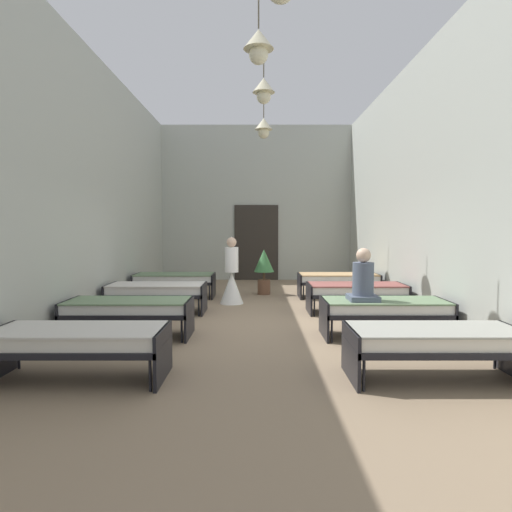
{
  "coord_description": "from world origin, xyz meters",
  "views": [
    {
      "loc": [
        -0.01,
        -7.6,
        1.68
      ],
      "look_at": [
        0.0,
        1.82,
        1.07
      ],
      "focal_mm": 30.66,
      "sensor_mm": 36.0,
      "label": 1
    }
  ],
  "objects_px": {
    "bed_right_row_2": "(356,291)",
    "nurse_near_aisle": "(231,280)",
    "bed_right_row_3": "(338,279)",
    "potted_plant": "(264,266)",
    "bed_left_row_0": "(78,340)",
    "bed_right_row_0": "(434,340)",
    "bed_right_row_1": "(384,308)",
    "bed_left_row_2": "(156,291)",
    "patient_seated_primary": "(363,281)",
    "bed_left_row_3": "(174,279)",
    "bed_left_row_1": "(128,308)"
  },
  "relations": [
    {
      "from": "bed_right_row_2",
      "to": "bed_right_row_3",
      "type": "relative_size",
      "value": 1.0
    },
    {
      "from": "bed_left_row_3",
      "to": "bed_left_row_0",
      "type": "bearing_deg",
      "value": -90.0
    },
    {
      "from": "bed_right_row_3",
      "to": "bed_right_row_1",
      "type": "bearing_deg",
      "value": -90.0
    },
    {
      "from": "bed_right_row_3",
      "to": "potted_plant",
      "type": "xyz_separation_m",
      "value": [
        -1.78,
        0.5,
        0.27
      ]
    },
    {
      "from": "bed_right_row_0",
      "to": "bed_left_row_0",
      "type": "bearing_deg",
      "value": 180.0
    },
    {
      "from": "bed_right_row_2",
      "to": "bed_left_row_3",
      "type": "height_order",
      "value": "same"
    },
    {
      "from": "bed_right_row_0",
      "to": "bed_left_row_2",
      "type": "height_order",
      "value": "same"
    },
    {
      "from": "potted_plant",
      "to": "bed_left_row_2",
      "type": "bearing_deg",
      "value": -131.92
    },
    {
      "from": "potted_plant",
      "to": "bed_left_row_0",
      "type": "bearing_deg",
      "value": -109.17
    },
    {
      "from": "bed_left_row_0",
      "to": "bed_left_row_3",
      "type": "height_order",
      "value": "same"
    },
    {
      "from": "bed_right_row_0",
      "to": "bed_left_row_3",
      "type": "height_order",
      "value": "same"
    },
    {
      "from": "nurse_near_aisle",
      "to": "bed_left_row_0",
      "type": "bearing_deg",
      "value": -16.5
    },
    {
      "from": "bed_right_row_1",
      "to": "nurse_near_aisle",
      "type": "bearing_deg",
      "value": 130.43
    },
    {
      "from": "bed_right_row_1",
      "to": "nurse_near_aisle",
      "type": "xyz_separation_m",
      "value": [
        -2.52,
        2.95,
        0.09
      ]
    },
    {
      "from": "bed_left_row_1",
      "to": "bed_right_row_3",
      "type": "height_order",
      "value": "same"
    },
    {
      "from": "bed_right_row_0",
      "to": "bed_right_row_1",
      "type": "distance_m",
      "value": 1.9
    },
    {
      "from": "bed_right_row_0",
      "to": "bed_right_row_2",
      "type": "xyz_separation_m",
      "value": [
        0.0,
        3.8,
        0.0
      ]
    },
    {
      "from": "bed_right_row_0",
      "to": "patient_seated_primary",
      "type": "distance_m",
      "value": 1.92
    },
    {
      "from": "bed_left_row_2",
      "to": "patient_seated_primary",
      "type": "relative_size",
      "value": 2.37
    },
    {
      "from": "bed_left_row_3",
      "to": "bed_right_row_2",
      "type": "bearing_deg",
      "value": -25.79
    },
    {
      "from": "bed_right_row_0",
      "to": "bed_right_row_3",
      "type": "distance_m",
      "value": 5.7
    },
    {
      "from": "bed_left_row_1",
      "to": "bed_left_row_3",
      "type": "bearing_deg",
      "value": 90.0
    },
    {
      "from": "bed_left_row_2",
      "to": "bed_right_row_2",
      "type": "xyz_separation_m",
      "value": [
        3.93,
        0.0,
        0.0
      ]
    },
    {
      "from": "bed_right_row_0",
      "to": "potted_plant",
      "type": "bearing_deg",
      "value": 105.97
    },
    {
      "from": "bed_right_row_0",
      "to": "bed_right_row_1",
      "type": "xyz_separation_m",
      "value": [
        0.0,
        1.9,
        0.0
      ]
    },
    {
      "from": "bed_right_row_2",
      "to": "patient_seated_primary",
      "type": "bearing_deg",
      "value": -100.12
    },
    {
      "from": "bed_left_row_2",
      "to": "bed_right_row_3",
      "type": "distance_m",
      "value": 4.37
    },
    {
      "from": "bed_left_row_1",
      "to": "nurse_near_aisle",
      "type": "relative_size",
      "value": 1.28
    },
    {
      "from": "bed_left_row_2",
      "to": "bed_left_row_1",
      "type": "bearing_deg",
      "value": -90.0
    },
    {
      "from": "bed_left_row_2",
      "to": "patient_seated_primary",
      "type": "distance_m",
      "value": 4.11
    },
    {
      "from": "bed_right_row_1",
      "to": "bed_left_row_3",
      "type": "distance_m",
      "value": 5.47
    },
    {
      "from": "bed_left_row_3",
      "to": "nurse_near_aisle",
      "type": "distance_m",
      "value": 1.65
    },
    {
      "from": "bed_left_row_2",
      "to": "bed_left_row_3",
      "type": "distance_m",
      "value": 1.9
    },
    {
      "from": "bed_left_row_2",
      "to": "potted_plant",
      "type": "relative_size",
      "value": 1.67
    },
    {
      "from": "bed_left_row_2",
      "to": "potted_plant",
      "type": "distance_m",
      "value": 3.24
    },
    {
      "from": "bed_right_row_0",
      "to": "bed_left_row_2",
      "type": "distance_m",
      "value": 5.47
    },
    {
      "from": "bed_left_row_3",
      "to": "bed_right_row_3",
      "type": "height_order",
      "value": "same"
    },
    {
      "from": "bed_left_row_2",
      "to": "bed_right_row_3",
      "type": "xyz_separation_m",
      "value": [
        3.93,
        1.9,
        0.0
      ]
    },
    {
      "from": "bed_left_row_3",
      "to": "bed_left_row_1",
      "type": "bearing_deg",
      "value": -90.0
    },
    {
      "from": "bed_left_row_0",
      "to": "bed_right_row_1",
      "type": "relative_size",
      "value": 1.0
    },
    {
      "from": "bed_left_row_2",
      "to": "nurse_near_aisle",
      "type": "xyz_separation_m",
      "value": [
        1.42,
        1.05,
        0.09
      ]
    },
    {
      "from": "bed_left_row_3",
      "to": "bed_right_row_3",
      "type": "xyz_separation_m",
      "value": [
        3.93,
        0.0,
        0.0
      ]
    },
    {
      "from": "bed_right_row_0",
      "to": "bed_right_row_1",
      "type": "height_order",
      "value": "same"
    },
    {
      "from": "bed_right_row_2",
      "to": "patient_seated_primary",
      "type": "height_order",
      "value": "patient_seated_primary"
    },
    {
      "from": "bed_right_row_0",
      "to": "bed_left_row_2",
      "type": "relative_size",
      "value": 1.0
    },
    {
      "from": "bed_left_row_1",
      "to": "potted_plant",
      "type": "bearing_deg",
      "value": 63.37
    },
    {
      "from": "bed_left_row_2",
      "to": "bed_right_row_2",
      "type": "height_order",
      "value": "same"
    },
    {
      "from": "bed_right_row_0",
      "to": "bed_left_row_3",
      "type": "relative_size",
      "value": 1.0
    },
    {
      "from": "bed_right_row_1",
      "to": "patient_seated_primary",
      "type": "xyz_separation_m",
      "value": [
        -0.35,
        -0.06,
        0.43
      ]
    },
    {
      "from": "bed_right_row_2",
      "to": "nurse_near_aisle",
      "type": "distance_m",
      "value": 2.73
    }
  ]
}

